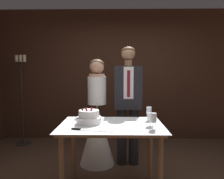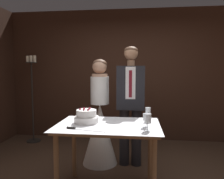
{
  "view_description": "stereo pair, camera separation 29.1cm",
  "coord_description": "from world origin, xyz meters",
  "px_view_note": "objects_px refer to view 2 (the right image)",
  "views": [
    {
      "loc": [
        -0.14,
        -2.52,
        1.46
      ],
      "look_at": [
        -0.19,
        0.38,
        1.2
      ],
      "focal_mm": 35.0,
      "sensor_mm": 36.0,
      "label": 1
    },
    {
      "loc": [
        0.15,
        -2.5,
        1.46
      ],
      "look_at": [
        -0.19,
        0.38,
        1.2
      ],
      "focal_mm": 35.0,
      "sensor_mm": 36.0,
      "label": 2
    }
  ],
  "objects_px": {
    "cake_table": "(108,133)",
    "cake_knife": "(78,129)",
    "candle_stand": "(32,98)",
    "bride": "(100,125)",
    "groom": "(131,100)",
    "wine_glass_near": "(146,117)",
    "wine_glass_far": "(148,119)",
    "tiered_cake": "(86,117)",
    "wine_glass_middle": "(148,112)"
  },
  "relations": [
    {
      "from": "wine_glass_middle",
      "to": "candle_stand",
      "type": "relative_size",
      "value": 0.1
    },
    {
      "from": "wine_glass_far",
      "to": "bride",
      "type": "bearing_deg",
      "value": 124.38
    },
    {
      "from": "cake_table",
      "to": "candle_stand",
      "type": "relative_size",
      "value": 0.69
    },
    {
      "from": "wine_glass_near",
      "to": "wine_glass_middle",
      "type": "height_order",
      "value": "wine_glass_middle"
    },
    {
      "from": "cake_table",
      "to": "wine_glass_near",
      "type": "height_order",
      "value": "wine_glass_near"
    },
    {
      "from": "cake_knife",
      "to": "wine_glass_near",
      "type": "xyz_separation_m",
      "value": [
        0.72,
        0.19,
        0.1
      ]
    },
    {
      "from": "bride",
      "to": "groom",
      "type": "bearing_deg",
      "value": -0.08
    },
    {
      "from": "wine_glass_middle",
      "to": "candle_stand",
      "type": "bearing_deg",
      "value": 147.05
    },
    {
      "from": "cake_table",
      "to": "candle_stand",
      "type": "height_order",
      "value": "candle_stand"
    },
    {
      "from": "cake_knife",
      "to": "bride",
      "type": "bearing_deg",
      "value": 99.18
    },
    {
      "from": "tiered_cake",
      "to": "groom",
      "type": "relative_size",
      "value": 0.16
    },
    {
      "from": "candle_stand",
      "to": "wine_glass_far",
      "type": "bearing_deg",
      "value": -40.26
    },
    {
      "from": "cake_table",
      "to": "cake_knife",
      "type": "xyz_separation_m",
      "value": [
        -0.28,
        -0.26,
        0.11
      ]
    },
    {
      "from": "cake_table",
      "to": "groom",
      "type": "distance_m",
      "value": 0.88
    },
    {
      "from": "cake_table",
      "to": "wine_glass_middle",
      "type": "distance_m",
      "value": 0.56
    },
    {
      "from": "groom",
      "to": "wine_glass_middle",
      "type": "bearing_deg",
      "value": -67.79
    },
    {
      "from": "cake_knife",
      "to": "groom",
      "type": "xyz_separation_m",
      "value": [
        0.52,
        1.05,
        0.18
      ]
    },
    {
      "from": "bride",
      "to": "cake_table",
      "type": "bearing_deg",
      "value": -73.41
    },
    {
      "from": "wine_glass_near",
      "to": "wine_glass_far",
      "type": "distance_m",
      "value": 0.14
    },
    {
      "from": "wine_glass_near",
      "to": "candle_stand",
      "type": "xyz_separation_m",
      "value": [
        -2.21,
        1.74,
        -0.03
      ]
    },
    {
      "from": "wine_glass_middle",
      "to": "wine_glass_far",
      "type": "bearing_deg",
      "value": -92.87
    },
    {
      "from": "groom",
      "to": "candle_stand",
      "type": "height_order",
      "value": "groom"
    },
    {
      "from": "cake_knife",
      "to": "wine_glass_near",
      "type": "relative_size",
      "value": 2.96
    },
    {
      "from": "cake_table",
      "to": "groom",
      "type": "height_order",
      "value": "groom"
    },
    {
      "from": "wine_glass_far",
      "to": "candle_stand",
      "type": "distance_m",
      "value": 2.91
    },
    {
      "from": "bride",
      "to": "groom",
      "type": "relative_size",
      "value": 0.9
    },
    {
      "from": "tiered_cake",
      "to": "cake_knife",
      "type": "distance_m",
      "value": 0.31
    },
    {
      "from": "tiered_cake",
      "to": "candle_stand",
      "type": "bearing_deg",
      "value": 132.77
    },
    {
      "from": "cake_table",
      "to": "cake_knife",
      "type": "height_order",
      "value": "cake_knife"
    },
    {
      "from": "wine_glass_near",
      "to": "bride",
      "type": "xyz_separation_m",
      "value": [
        -0.67,
        0.86,
        -0.33
      ]
    },
    {
      "from": "cake_knife",
      "to": "wine_glass_near",
      "type": "distance_m",
      "value": 0.75
    },
    {
      "from": "wine_glass_near",
      "to": "cake_knife",
      "type": "bearing_deg",
      "value": -165.08
    },
    {
      "from": "cake_knife",
      "to": "candle_stand",
      "type": "relative_size",
      "value": 0.26
    },
    {
      "from": "cake_table",
      "to": "groom",
      "type": "bearing_deg",
      "value": 73.4
    },
    {
      "from": "wine_glass_near",
      "to": "tiered_cake",
      "type": "bearing_deg",
      "value": 170.97
    },
    {
      "from": "candle_stand",
      "to": "bride",
      "type": "bearing_deg",
      "value": -29.81
    },
    {
      "from": "bride",
      "to": "groom",
      "type": "distance_m",
      "value": 0.63
    },
    {
      "from": "tiered_cake",
      "to": "wine_glass_far",
      "type": "bearing_deg",
      "value": -19.59
    },
    {
      "from": "wine_glass_near",
      "to": "bride",
      "type": "bearing_deg",
      "value": 128.15
    },
    {
      "from": "wine_glass_far",
      "to": "cake_table",
      "type": "bearing_deg",
      "value": 155.14
    },
    {
      "from": "cake_table",
      "to": "wine_glass_near",
      "type": "distance_m",
      "value": 0.49
    },
    {
      "from": "cake_table",
      "to": "bride",
      "type": "distance_m",
      "value": 0.84
    },
    {
      "from": "tiered_cake",
      "to": "wine_glass_far",
      "type": "distance_m",
      "value": 0.76
    },
    {
      "from": "tiered_cake",
      "to": "groom",
      "type": "distance_m",
      "value": 0.91
    },
    {
      "from": "cake_table",
      "to": "cake_knife",
      "type": "bearing_deg",
      "value": -137.86
    },
    {
      "from": "cake_knife",
      "to": "wine_glass_middle",
      "type": "distance_m",
      "value": 0.9
    },
    {
      "from": "cake_table",
      "to": "bride",
      "type": "xyz_separation_m",
      "value": [
        -0.24,
        0.79,
        -0.11
      ]
    },
    {
      "from": "bride",
      "to": "candle_stand",
      "type": "relative_size",
      "value": 0.93
    },
    {
      "from": "tiered_cake",
      "to": "wine_glass_near",
      "type": "height_order",
      "value": "tiered_cake"
    },
    {
      "from": "cake_table",
      "to": "bride",
      "type": "bearing_deg",
      "value": 106.59
    }
  ]
}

